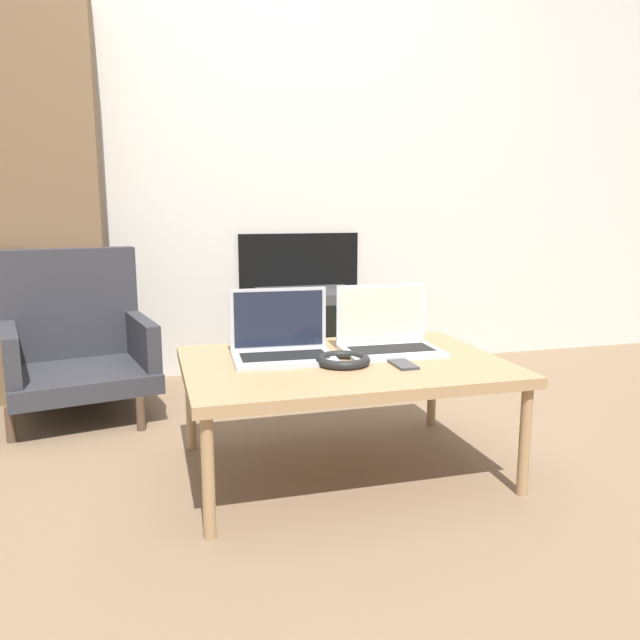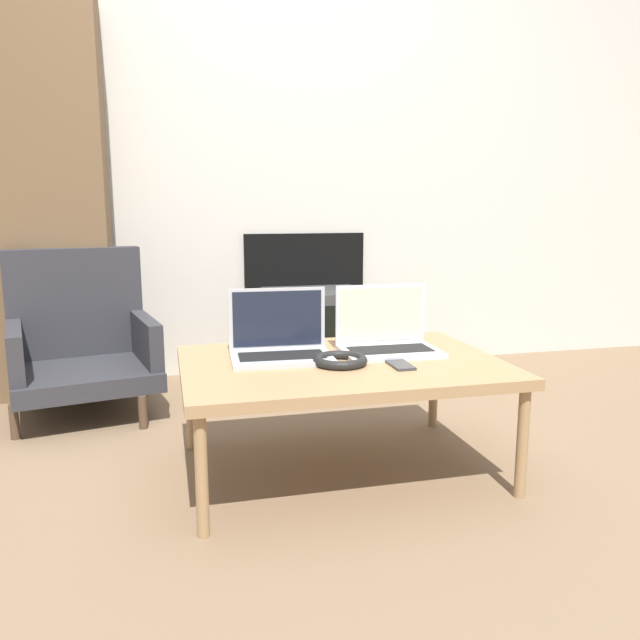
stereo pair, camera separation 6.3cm
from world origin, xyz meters
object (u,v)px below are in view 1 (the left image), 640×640
laptop_right (387,337)px  armchair (76,339)px  phone (403,364)px  headphones (343,360)px  tv (309,334)px  laptop_left (282,343)px

laptop_right → armchair: bearing=145.3°
laptop_right → phone: 0.22m
laptop_right → headphones: laptop_right is taller
tv → laptop_left: bearing=-109.4°
laptop_left → armchair: armchair is taller
laptop_left → armchair: 1.13m
laptop_left → phone: 0.42m
tv → phone: bearing=-91.0°
headphones → tv: tv is taller
armchair → laptop_right: bearing=-48.2°
laptop_right → tv: bearing=92.0°
laptop_right → headphones: 0.26m
headphones → laptop_left: bearing=140.1°
headphones → phone: headphones is taller
headphones → tv: size_ratio=0.36×
tv → armchair: size_ratio=0.71×
phone → armchair: armchair is taller
phone → tv: size_ratio=0.25×
laptop_left → armchair: (-0.75, 0.84, -0.12)m
armchair → headphones: bearing=-58.6°
tv → headphones: bearing=-99.5°
laptop_left → tv: laptop_left is taller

